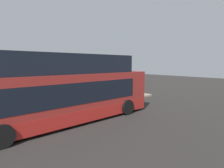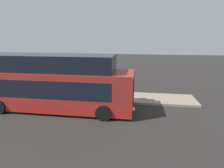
{
  "view_description": "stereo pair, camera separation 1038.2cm",
  "coord_description": "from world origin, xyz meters",
  "px_view_note": "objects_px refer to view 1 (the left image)",
  "views": [
    {
      "loc": [
        -4.86,
        -9.17,
        3.37
      ],
      "look_at": [
        3.56,
        0.55,
        1.86
      ],
      "focal_mm": 28.0,
      "sensor_mm": 36.0,
      "label": 1
    },
    {
      "loc": [
        5.22,
        -10.99,
        5.08
      ],
      "look_at": [
        3.56,
        0.55,
        1.86
      ],
      "focal_mm": 28.0,
      "sensor_mm": 36.0,
      "label": 2
    }
  ],
  "objects_px": {
    "suitcase": "(74,98)",
    "bus_lead": "(64,93)",
    "passenger_with_bags": "(111,91)",
    "sign_post": "(30,91)",
    "passenger_boarding": "(79,91)",
    "passenger_waiting": "(56,95)"
  },
  "relations": [
    {
      "from": "suitcase",
      "to": "bus_lead",
      "type": "bearing_deg",
      "value": -125.45
    },
    {
      "from": "passenger_with_bags",
      "to": "sign_post",
      "type": "relative_size",
      "value": 0.75
    },
    {
      "from": "passenger_with_bags",
      "to": "sign_post",
      "type": "distance_m",
      "value": 6.39
    },
    {
      "from": "passenger_boarding",
      "to": "passenger_with_bags",
      "type": "relative_size",
      "value": 0.99
    },
    {
      "from": "passenger_with_bags",
      "to": "suitcase",
      "type": "height_order",
      "value": "passenger_with_bags"
    },
    {
      "from": "passenger_boarding",
      "to": "passenger_waiting",
      "type": "bearing_deg",
      "value": 123.79
    },
    {
      "from": "bus_lead",
      "to": "suitcase",
      "type": "bearing_deg",
      "value": 54.55
    },
    {
      "from": "passenger_with_bags",
      "to": "passenger_waiting",
      "type": "bearing_deg",
      "value": -107.79
    },
    {
      "from": "passenger_boarding",
      "to": "suitcase",
      "type": "distance_m",
      "value": 0.8
    },
    {
      "from": "passenger_boarding",
      "to": "passenger_with_bags",
      "type": "xyz_separation_m",
      "value": [
        2.19,
        -1.61,
        0.01
      ]
    },
    {
      "from": "passenger_with_bags",
      "to": "suitcase",
      "type": "xyz_separation_m",
      "value": [
        -2.78,
        1.43,
        -0.52
      ]
    },
    {
      "from": "bus_lead",
      "to": "suitcase",
      "type": "relative_size",
      "value": 11.51
    },
    {
      "from": "suitcase",
      "to": "sign_post",
      "type": "height_order",
      "value": "sign_post"
    },
    {
      "from": "suitcase",
      "to": "passenger_waiting",
      "type": "bearing_deg",
      "value": -161.17
    },
    {
      "from": "passenger_waiting",
      "to": "passenger_with_bags",
      "type": "relative_size",
      "value": 1.06
    },
    {
      "from": "passenger_boarding",
      "to": "passenger_waiting",
      "type": "xyz_separation_m",
      "value": [
        -2.33,
        -0.77,
        0.08
      ]
    },
    {
      "from": "passenger_waiting",
      "to": "sign_post",
      "type": "height_order",
      "value": "sign_post"
    },
    {
      "from": "passenger_boarding",
      "to": "sign_post",
      "type": "height_order",
      "value": "sign_post"
    },
    {
      "from": "passenger_boarding",
      "to": "sign_post",
      "type": "bearing_deg",
      "value": 119.66
    },
    {
      "from": "passenger_boarding",
      "to": "passenger_with_bags",
      "type": "bearing_deg",
      "value": -110.7
    },
    {
      "from": "suitcase",
      "to": "passenger_boarding",
      "type": "bearing_deg",
      "value": 16.4
    },
    {
      "from": "passenger_waiting",
      "to": "suitcase",
      "type": "distance_m",
      "value": 1.92
    }
  ]
}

